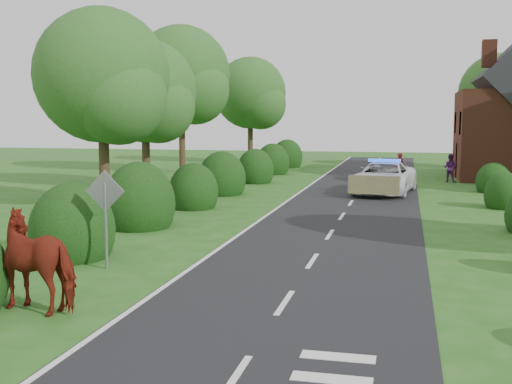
% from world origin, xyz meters
% --- Properties ---
extents(ground, '(120.00, 120.00, 0.00)m').
position_xyz_m(ground, '(0.00, 0.00, 0.00)').
color(ground, '#205A15').
extents(road, '(6.00, 70.00, 0.02)m').
position_xyz_m(road, '(0.00, 15.00, 0.01)').
color(road, black).
rests_on(road, ground).
extents(road_markings, '(4.96, 70.00, 0.01)m').
position_xyz_m(road_markings, '(-1.60, 12.93, 0.03)').
color(road_markings, white).
rests_on(road_markings, road).
extents(hedgerow_left, '(2.75, 50.41, 3.00)m').
position_xyz_m(hedgerow_left, '(-6.51, 11.69, 0.75)').
color(hedgerow_left, black).
rests_on(hedgerow_left, ground).
extents(tree_left_a, '(5.74, 5.60, 8.38)m').
position_xyz_m(tree_left_a, '(-9.75, 11.86, 5.34)').
color(tree_left_a, '#332316').
rests_on(tree_left_a, ground).
extents(tree_left_b, '(5.74, 5.60, 8.07)m').
position_xyz_m(tree_left_b, '(-11.25, 19.86, 5.04)').
color(tree_left_b, '#332316').
rests_on(tree_left_b, ground).
extents(tree_left_c, '(6.97, 6.80, 10.22)m').
position_xyz_m(tree_left_c, '(-12.70, 29.83, 6.53)').
color(tree_left_c, '#332316').
rests_on(tree_left_c, ground).
extents(tree_left_d, '(6.15, 6.00, 8.89)m').
position_xyz_m(tree_left_d, '(-10.23, 39.85, 5.64)').
color(tree_left_d, '#332316').
rests_on(tree_left_d, ground).
extents(tree_right_c, '(6.15, 6.00, 8.58)m').
position_xyz_m(tree_right_c, '(9.27, 37.85, 5.34)').
color(tree_right_c, '#332316').
rests_on(tree_right_c, ground).
extents(road_sign, '(1.06, 0.08, 2.53)m').
position_xyz_m(road_sign, '(-5.00, 2.00, 1.65)').
color(road_sign, gray).
rests_on(road_sign, ground).
extents(cow, '(2.52, 1.58, 1.67)m').
position_xyz_m(cow, '(-4.73, -1.36, 0.84)').
color(cow, maroon).
rests_on(cow, ground).
extents(police_van, '(3.39, 6.12, 1.76)m').
position_xyz_m(police_van, '(1.31, 20.21, 0.80)').
color(police_van, white).
rests_on(police_van, ground).
extents(pedestrian_red, '(0.72, 0.59, 1.69)m').
position_xyz_m(pedestrian_red, '(1.97, 27.50, 0.84)').
color(pedestrian_red, '#A41B2E').
rests_on(pedestrian_red, ground).
extents(pedestrian_purple, '(1.02, 0.93, 1.71)m').
position_xyz_m(pedestrian_purple, '(4.94, 26.87, 0.85)').
color(pedestrian_purple, '#521B5D').
rests_on(pedestrian_purple, ground).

